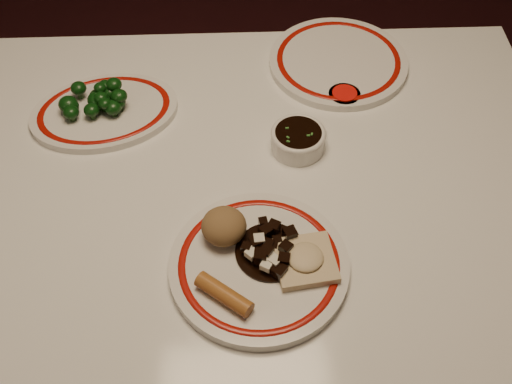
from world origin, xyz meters
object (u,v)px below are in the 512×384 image
at_px(dining_table, 241,218).
at_px(rice_mound, 224,226).
at_px(broccoli_plate, 105,111).
at_px(soy_bowl, 298,140).
at_px(spring_roll, 224,294).
at_px(main_plate, 259,266).
at_px(broccoli_pile, 96,99).
at_px(fried_wonton, 305,260).
at_px(stirfry_heap, 269,250).

distance_m(dining_table, rice_mound, 0.18).
xyz_separation_m(dining_table, rice_mound, (-0.03, -0.12, 0.14)).
bearing_deg(dining_table, broccoli_plate, 142.95).
height_order(broccoli_plate, soy_bowl, soy_bowl).
bearing_deg(spring_roll, main_plate, -3.25).
distance_m(broccoli_pile, soy_bowl, 0.40).
bearing_deg(soy_bowl, fried_wonton, -92.24).
relative_size(rice_mound, stirfry_heap, 0.63).
bearing_deg(rice_mound, main_plate, -45.57).
bearing_deg(stirfry_heap, rice_mound, 151.20).
xyz_separation_m(rice_mound, broccoli_pile, (-0.24, 0.32, -0.01)).
relative_size(dining_table, stirfry_heap, 10.33).
xyz_separation_m(spring_roll, fried_wonton, (0.13, 0.06, -0.00)).
distance_m(spring_roll, soy_bowl, 0.36).
xyz_separation_m(dining_table, broccoli_pile, (-0.27, 0.20, 0.13)).
bearing_deg(rice_mound, stirfry_heap, -28.80).
height_order(fried_wonton, stirfry_heap, stirfry_heap).
bearing_deg(broccoli_pile, spring_roll, -60.89).
distance_m(stirfry_heap, broccoli_plate, 0.47).
bearing_deg(soy_bowl, stirfry_heap, -104.92).
bearing_deg(main_plate, broccoli_pile, 128.63).
distance_m(rice_mound, spring_roll, 0.12).
bearing_deg(stirfry_heap, broccoli_pile, 131.45).
relative_size(dining_table, soy_bowl, 12.07).
relative_size(main_plate, stirfry_heap, 2.80).
bearing_deg(dining_table, stirfry_heap, -74.38).
height_order(spring_roll, fried_wonton, same).
xyz_separation_m(dining_table, stirfry_heap, (0.04, -0.16, 0.12)).
bearing_deg(broccoli_plate, dining_table, -37.05).
xyz_separation_m(stirfry_heap, broccoli_plate, (-0.30, 0.35, -0.02)).
bearing_deg(fried_wonton, soy_bowl, 87.76).
bearing_deg(stirfry_heap, fried_wonton, -19.61).
bearing_deg(dining_table, fried_wonton, -60.56).
xyz_separation_m(rice_mound, fried_wonton, (0.13, -0.06, -0.02)).
bearing_deg(broccoli_plate, spring_roll, -61.79).
bearing_deg(fried_wonton, broccoli_plate, 133.97).
distance_m(stirfry_heap, soy_bowl, 0.26).
bearing_deg(stirfry_heap, soy_bowl, 75.08).
relative_size(rice_mound, broccoli_pile, 0.56).
height_order(dining_table, rice_mound, rice_mound).
xyz_separation_m(broccoli_plate, soy_bowl, (0.37, -0.10, 0.01)).
xyz_separation_m(broccoli_plate, broccoli_pile, (-0.01, 0.00, 0.03)).
bearing_deg(soy_bowl, broccoli_plate, 164.34).
distance_m(broccoli_plate, soy_bowl, 0.38).
relative_size(main_plate, fried_wonton, 3.10).
height_order(dining_table, main_plate, main_plate).
bearing_deg(broccoli_plate, rice_mound, -53.45).
bearing_deg(broccoli_pile, soy_bowl, -15.68).
bearing_deg(broccoli_pile, dining_table, -36.39).
bearing_deg(soy_bowl, spring_roll, -112.93).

